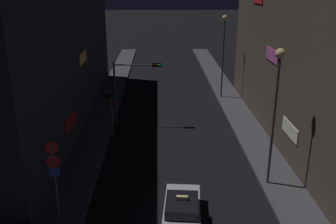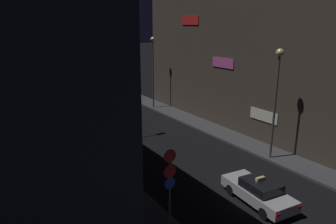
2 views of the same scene
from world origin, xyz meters
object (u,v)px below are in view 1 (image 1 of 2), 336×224
object	(u,v)px
traffic_light_overhead	(132,80)
traffic_light_left_kerb	(111,106)
street_lamp_far_block	(224,43)
taxi	(182,211)
sign_pole_left	(55,175)
street_lamp_near_block	(276,92)

from	to	relation	value
traffic_light_overhead	traffic_light_left_kerb	bearing A→B (deg)	-116.78
street_lamp_far_block	taxi	bearing A→B (deg)	-104.29
traffic_light_overhead	traffic_light_left_kerb	xyz separation A→B (m)	(-1.46, -2.89, -1.23)
taxi	sign_pole_left	world-z (taller)	sign_pole_left
traffic_light_left_kerb	street_lamp_far_block	distance (m)	14.53
taxi	traffic_light_left_kerb	distance (m)	11.93
sign_pole_left	street_lamp_far_block	bearing A→B (deg)	61.69
taxi	street_lamp_far_block	distance (m)	22.14
taxi	traffic_light_left_kerb	xyz separation A→B (m)	(-4.67, 10.82, 1.90)
street_lamp_near_block	taxi	bearing A→B (deg)	-145.91
traffic_light_overhead	street_lamp_near_block	bearing A→B (deg)	-49.84
traffic_light_overhead	sign_pole_left	xyz separation A→B (m)	(-2.79, -13.83, -0.95)
taxi	street_lamp_far_block	bearing A→B (deg)	75.71
traffic_light_overhead	traffic_light_left_kerb	size ratio (longest dim) A/B	1.46
traffic_light_left_kerb	street_lamp_far_block	size ratio (longest dim) A/B	0.45
traffic_light_overhead	street_lamp_near_block	distance (m)	13.36
traffic_light_overhead	sign_pole_left	world-z (taller)	traffic_light_overhead
taxi	street_lamp_far_block	size ratio (longest dim) A/B	0.56
traffic_light_overhead	street_lamp_far_block	xyz separation A→B (m)	(8.55, 7.22, 1.76)
traffic_light_left_kerb	street_lamp_far_block	world-z (taller)	street_lamp_far_block
street_lamp_far_block	street_lamp_near_block	bearing A→B (deg)	-90.06
traffic_light_overhead	sign_pole_left	distance (m)	14.14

